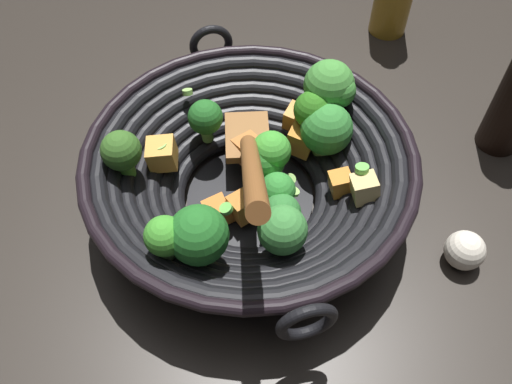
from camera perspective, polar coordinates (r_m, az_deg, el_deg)
name	(u,v)px	position (r m, az deg, el deg)	size (l,w,h in m)	color
ground_plane	(250,202)	(0.61, -0.63, -1.09)	(4.00, 4.00, 0.00)	#28231E
wok	(252,170)	(0.56, -0.42, 2.39)	(0.35, 0.36, 0.21)	black
garlic_bulb	(465,250)	(0.59, 21.53, -5.85)	(0.04, 0.04, 0.04)	silver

